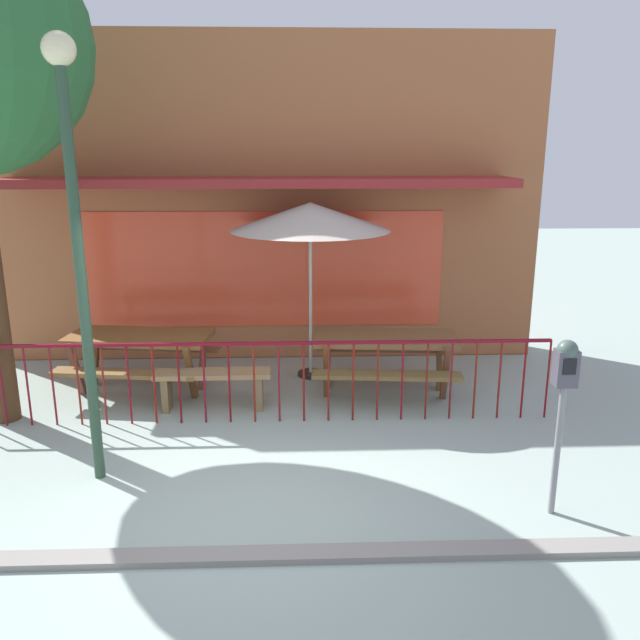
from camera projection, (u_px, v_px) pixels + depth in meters
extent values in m
plane|color=#94A89E|center=(242.00, 513.00, 5.63)|extent=(40.00, 40.00, 0.00)
cube|color=brown|center=(265.00, 352.00, 10.05)|extent=(8.12, 0.54, 0.01)
cube|color=#A5603A|center=(262.00, 201.00, 9.45)|extent=(8.12, 0.50, 4.64)
cube|color=#E54C2D|center=(262.00, 270.00, 9.45)|extent=(5.28, 0.02, 1.70)
cube|color=maroon|center=(259.00, 182.00, 8.67)|extent=(6.90, 0.94, 0.12)
cube|color=maroon|center=(253.00, 344.00, 7.26)|extent=(6.82, 0.04, 0.04)
cylinder|color=maroon|center=(2.00, 387.00, 7.28)|extent=(0.02, 0.02, 0.95)
cylinder|color=maroon|center=(28.00, 386.00, 7.29)|extent=(0.02, 0.02, 0.95)
cylinder|color=maroon|center=(53.00, 386.00, 7.30)|extent=(0.02, 0.02, 0.95)
cylinder|color=maroon|center=(78.00, 386.00, 7.31)|extent=(0.02, 0.02, 0.95)
cylinder|color=maroon|center=(104.00, 385.00, 7.32)|extent=(0.02, 0.02, 0.95)
cylinder|color=maroon|center=(129.00, 385.00, 7.33)|extent=(0.02, 0.02, 0.95)
cylinder|color=maroon|center=(154.00, 385.00, 7.34)|extent=(0.02, 0.02, 0.95)
cylinder|color=maroon|center=(179.00, 384.00, 7.35)|extent=(0.02, 0.02, 0.95)
cylinder|color=maroon|center=(204.00, 384.00, 7.36)|extent=(0.02, 0.02, 0.95)
cylinder|color=maroon|center=(229.00, 384.00, 7.37)|extent=(0.02, 0.02, 0.95)
cylinder|color=maroon|center=(254.00, 383.00, 7.38)|extent=(0.02, 0.02, 0.95)
cylinder|color=maroon|center=(279.00, 383.00, 7.39)|extent=(0.02, 0.02, 0.95)
cylinder|color=maroon|center=(304.00, 383.00, 7.40)|extent=(0.02, 0.02, 0.95)
cylinder|color=maroon|center=(329.00, 382.00, 7.41)|extent=(0.02, 0.02, 0.95)
cylinder|color=maroon|center=(353.00, 382.00, 7.42)|extent=(0.02, 0.02, 0.95)
cylinder|color=maroon|center=(378.00, 382.00, 7.43)|extent=(0.02, 0.02, 0.95)
cylinder|color=maroon|center=(402.00, 381.00, 7.44)|extent=(0.02, 0.02, 0.95)
cylinder|color=maroon|center=(427.00, 381.00, 7.45)|extent=(0.02, 0.02, 0.95)
cylinder|color=maroon|center=(451.00, 381.00, 7.46)|extent=(0.02, 0.02, 0.95)
cylinder|color=maroon|center=(475.00, 380.00, 7.47)|extent=(0.02, 0.02, 0.95)
cylinder|color=maroon|center=(499.00, 380.00, 7.48)|extent=(0.02, 0.02, 0.95)
cylinder|color=maroon|center=(524.00, 380.00, 7.49)|extent=(0.02, 0.02, 0.95)
cylinder|color=maroon|center=(548.00, 379.00, 7.51)|extent=(0.02, 0.02, 0.95)
cube|color=brown|center=(139.00, 337.00, 8.25)|extent=(1.88, 0.99, 0.07)
cube|color=brown|center=(124.00, 374.00, 7.80)|extent=(1.82, 0.49, 0.05)
cube|color=brown|center=(155.00, 347.00, 8.86)|extent=(1.82, 0.49, 0.05)
cube|color=brown|center=(77.00, 370.00, 8.14)|extent=(0.12, 0.36, 0.78)
cube|color=brown|center=(96.00, 356.00, 8.68)|extent=(0.12, 0.36, 0.78)
cube|color=brown|center=(191.00, 373.00, 8.01)|extent=(0.12, 0.36, 0.78)
cube|color=brown|center=(203.00, 359.00, 8.55)|extent=(0.12, 0.36, 0.78)
cube|color=brown|center=(385.00, 338.00, 8.19)|extent=(1.86, 0.91, 0.07)
cube|color=brown|center=(387.00, 375.00, 7.74)|extent=(1.82, 0.41, 0.05)
cube|color=brown|center=(383.00, 348.00, 8.80)|extent=(1.82, 0.41, 0.05)
cube|color=brown|center=(326.00, 372.00, 8.05)|extent=(0.10, 0.35, 0.78)
cube|color=brown|center=(328.00, 358.00, 8.59)|extent=(0.10, 0.35, 0.78)
cube|color=brown|center=(445.00, 374.00, 7.98)|extent=(0.10, 0.35, 0.78)
cube|color=brown|center=(439.00, 360.00, 8.52)|extent=(0.10, 0.35, 0.78)
cylinder|color=black|center=(311.00, 374.00, 9.02)|extent=(0.36, 0.36, 0.05)
cylinder|color=beige|center=(310.00, 294.00, 8.72)|extent=(0.04, 0.04, 2.35)
cone|color=beige|center=(310.00, 216.00, 8.45)|extent=(2.13, 2.13, 0.37)
cube|color=#A07C51|center=(212.00, 374.00, 7.77)|extent=(1.40, 0.34, 0.06)
cube|color=olive|center=(167.00, 392.00, 7.80)|extent=(0.08, 0.29, 0.45)
cube|color=olive|center=(260.00, 390.00, 7.85)|extent=(0.08, 0.29, 0.45)
cylinder|color=gray|center=(557.00, 451.00, 5.49)|extent=(0.06, 0.06, 1.18)
cube|color=#494551|center=(566.00, 368.00, 5.29)|extent=(0.18, 0.14, 0.31)
sphere|color=#43564F|center=(568.00, 350.00, 5.25)|extent=(0.17, 0.17, 0.17)
cube|color=black|center=(570.00, 367.00, 5.21)|extent=(0.11, 0.01, 0.14)
cylinder|color=#284330|center=(82.00, 288.00, 5.77)|extent=(0.10, 0.10, 3.74)
sphere|color=beige|center=(59.00, 49.00, 5.25)|extent=(0.28, 0.28, 0.28)
cube|color=gray|center=(236.00, 559.00, 5.00)|extent=(11.36, 0.20, 0.11)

